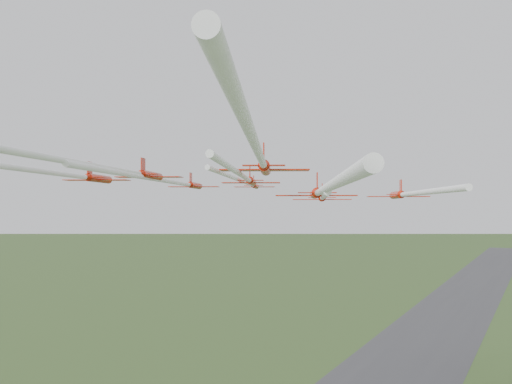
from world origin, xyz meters
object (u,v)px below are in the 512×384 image
at_px(jet_lead, 247,183).
at_px(jet_row3_right, 407,194).
at_px(jet_trail_solo, 261,159).
at_px(jet_row4_left, 117,170).
at_px(jet_row2_left, 175,182).
at_px(jet_row3_left, 65,174).
at_px(jet_row4_right, 321,191).
at_px(jet_row3_mid, 246,178).
at_px(jet_row2_right, 323,197).

distance_m(jet_lead, jet_row3_right, 28.71).
bearing_deg(jet_trail_solo, jet_row4_left, 146.55).
bearing_deg(jet_trail_solo, jet_lead, 94.83).
xyz_separation_m(jet_row2_left, jet_row4_left, (9.69, -24.16, 0.29)).
bearing_deg(jet_row3_left, jet_trail_solo, -41.22).
bearing_deg(jet_row4_right, jet_row3_left, 157.32).
height_order(jet_row3_mid, jet_row4_left, jet_row4_left).
relative_size(jet_lead, jet_row4_right, 1.05).
xyz_separation_m(jet_lead, jet_row2_left, (-5.09, -13.10, -0.29)).
bearing_deg(jet_row2_right, jet_row4_right, -91.08).
height_order(jet_lead, jet_row4_right, jet_lead).
distance_m(jet_row4_left, jet_trail_solo, 18.17).
bearing_deg(jet_row2_right, jet_row4_left, -128.41).
xyz_separation_m(jet_row3_right, jet_row4_left, (-23.09, -30.02, 2.19)).
xyz_separation_m(jet_row3_left, jet_trail_solo, (32.84, -10.44, 0.01)).
height_order(jet_lead, jet_row3_mid, jet_lead).
bearing_deg(jet_row3_left, jet_row2_left, 48.95).
xyz_separation_m(jet_row2_right, jet_trail_solo, (7.59, -35.51, 2.77)).
relative_size(jet_row3_mid, jet_row4_right, 0.86).
xyz_separation_m(jet_lead, jet_row2_right, (14.95, -4.56, -2.52)).
bearing_deg(jet_row3_right, jet_row3_left, -170.53).
height_order(jet_lead, jet_trail_solo, jet_trail_solo).
relative_size(jet_lead, jet_trail_solo, 1.15).
distance_m(jet_lead, jet_row2_right, 15.83).
xyz_separation_m(jet_lead, jet_row4_right, (23.92, -29.52, -2.25)).
xyz_separation_m(jet_lead, jet_row3_right, (27.69, -7.24, -2.20)).
distance_m(jet_row2_right, jet_row4_left, 34.39).
relative_size(jet_row4_right, jet_trail_solo, 1.10).
xyz_separation_m(jet_row2_left, jet_row3_left, (-5.20, -16.54, 0.53)).
bearing_deg(jet_row4_left, jet_row2_right, 50.98).
height_order(jet_row4_left, jet_row4_right, jet_row4_left).
bearing_deg(jet_lead, jet_row2_left, -133.64).
distance_m(jet_lead, jet_row3_left, 31.38).
distance_m(jet_row2_left, jet_row4_left, 26.03).
bearing_deg(jet_row2_left, jet_trail_solo, -66.44).
bearing_deg(jet_lead, jet_row3_right, -37.06).
relative_size(jet_row2_right, jet_row4_right, 0.96).
xyz_separation_m(jet_row4_left, jet_trail_solo, (17.95, -2.82, 0.25)).
relative_size(jet_row3_left, jet_row4_right, 0.93).
relative_size(jet_row2_left, jet_row3_left, 1.10).
relative_size(jet_row3_mid, jet_row4_left, 0.98).
bearing_deg(jet_row2_left, jet_row3_left, -129.60).
relative_size(jet_row3_left, jet_trail_solo, 1.02).
bearing_deg(jet_row3_right, jet_row2_right, 147.07).
height_order(jet_row2_right, jet_row3_left, jet_row3_left).
bearing_deg(jet_trail_solo, jet_row4_right, 58.04).
bearing_deg(jet_row4_right, jet_row3_right, 57.52).
distance_m(jet_row3_right, jet_row4_right, 22.60).
relative_size(jet_row4_left, jet_trail_solo, 0.97).
relative_size(jet_row3_left, jet_row3_mid, 1.08).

